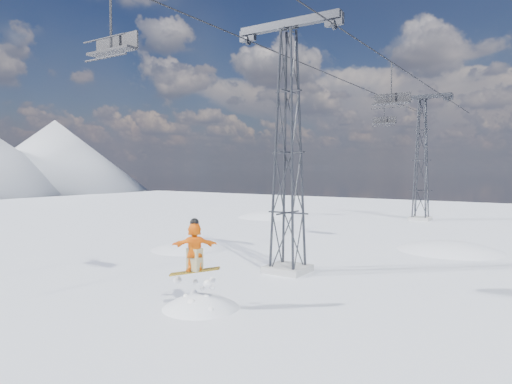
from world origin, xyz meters
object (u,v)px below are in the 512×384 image
lift_chair_near (113,45)px  snowboarder_jump (201,354)px  lift_tower_near (288,153)px  lift_tower_far (421,161)px

lift_chair_near → snowboarder_jump: bearing=35.0°
lift_tower_near → lift_tower_far: bearing=90.0°
lift_tower_far → snowboarder_jump: size_ratio=1.62×
lift_tower_near → lift_tower_far: (0.00, 25.00, 0.00)m
lift_chair_near → lift_tower_far: bearing=86.2°
lift_tower_far → lift_chair_near: size_ratio=4.57×
lift_tower_far → lift_chair_near: lift_tower_far is taller
lift_tower_near → lift_chair_near: size_ratio=4.57×
snowboarder_jump → lift_chair_near: size_ratio=2.83×
lift_tower_near → lift_tower_far: 25.00m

